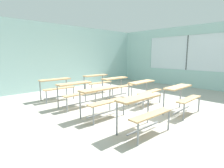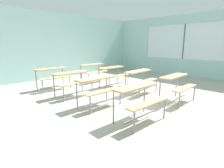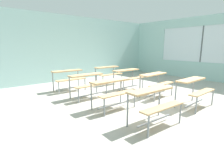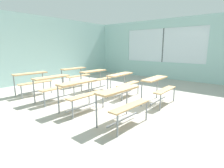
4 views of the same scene
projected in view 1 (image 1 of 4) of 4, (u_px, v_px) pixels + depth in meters
The scene contains 11 objects.
ground at pixel (128, 110), 5.21m from camera, with size 10.00×9.00×0.05m, color #ADA89E.
wall_back at pixel (56, 57), 8.17m from camera, with size 10.00×0.12×3.00m, color #A8D1CC.
wall_right at pixel (200, 58), 8.27m from camera, with size 0.12×9.00×3.00m.
desk_bench_r0c0 at pixel (143, 106), 3.57m from camera, with size 1.12×0.64×0.74m.
desk_bench_r0c1 at pixel (182, 93), 4.77m from camera, with size 1.11×0.60×0.74m.
desk_bench_r1c0 at pixel (102, 96), 4.48m from camera, with size 1.11×0.61×0.74m.
desk_bench_r1c1 at pixel (144, 87), 5.67m from camera, with size 1.12×0.64×0.74m.
desk_bench_r2c0 at pixel (76, 89), 5.38m from camera, with size 1.11×0.60×0.74m.
desk_bench_r2c1 at pixel (117, 83), 6.58m from camera, with size 1.11×0.61×0.74m.
desk_bench_r3c0 at pixel (57, 84), 6.25m from camera, with size 1.12×0.64×0.74m.
desk_bench_r3c1 at pixel (97, 79), 7.49m from camera, with size 1.12×0.62×0.74m.
Camera 1 is at (-3.80, -3.30, 1.60)m, focal length 28.00 mm.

